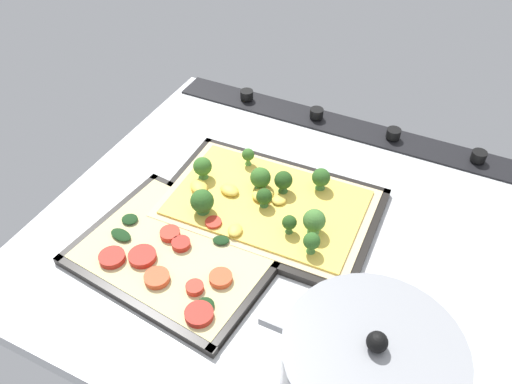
{
  "coord_description": "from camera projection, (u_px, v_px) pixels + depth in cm",
  "views": [
    {
      "loc": [
        -19.79,
        54.38,
        62.47
      ],
      "look_at": [
        6.42,
        0.43,
        6.86
      ],
      "focal_mm": 36.33,
      "sensor_mm": 36.0,
      "label": 1
    }
  ],
  "objects": [
    {
      "name": "baking_tray_front",
      "position": [
        268.0,
        208.0,
        0.88
      ],
      "size": [
        37.26,
        25.4,
        1.3
      ],
      "color": "black",
      "rests_on": "ground_plane"
    },
    {
      "name": "baking_tray_back",
      "position": [
        179.0,
        253.0,
        0.81
      ],
      "size": [
        32.56,
        26.69,
        1.3
      ],
      "color": "black",
      "rests_on": "ground_plane"
    },
    {
      "name": "broccoli_pizza",
      "position": [
        265.0,
        201.0,
        0.87
      ],
      "size": [
        34.8,
        22.94,
        5.8
      ],
      "color": "beige",
      "rests_on": "baking_tray_front"
    },
    {
      "name": "veggie_pizza_back",
      "position": [
        177.0,
        253.0,
        0.8
      ],
      "size": [
        29.91,
        24.04,
        1.9
      ],
      "color": "#D2C787",
      "rests_on": "baking_tray_back"
    },
    {
      "name": "stove_control_panel",
      "position": [
        353.0,
        128.0,
        1.05
      ],
      "size": [
        77.73,
        7.0,
        2.6
      ],
      "color": "black",
      "rests_on": "ground_plane"
    },
    {
      "name": "cooking_pot",
      "position": [
        368.0,
        374.0,
        0.6
      ],
      "size": [
        27.51,
        20.72,
        13.91
      ],
      "color": "gray",
      "rests_on": "ground_plane"
    },
    {
      "name": "ground_plane",
      "position": [
        292.0,
        239.0,
        0.86
      ],
      "size": [
        80.97,
        70.47,
        3.0
      ],
      "primitive_type": "cube",
      "color": "silver"
    }
  ]
}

